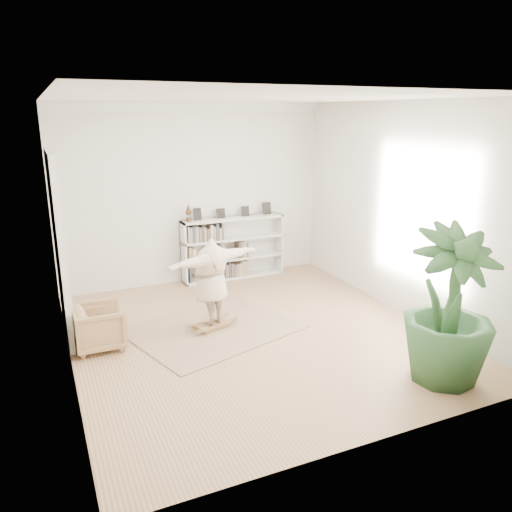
{
  "coord_description": "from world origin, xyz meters",
  "views": [
    {
      "loc": [
        -2.96,
        -6.67,
        3.38
      ],
      "look_at": [
        0.2,
        0.4,
        1.17
      ],
      "focal_mm": 35.0,
      "sensor_mm": 36.0,
      "label": 1
    }
  ],
  "objects_px": {
    "person": "(211,279)",
    "rocker_board": "(212,325)",
    "armchair": "(100,327)",
    "houseplant": "(449,306)",
    "bookshelf": "(233,249)"
  },
  "relations": [
    {
      "from": "person",
      "to": "rocker_board",
      "type": "bearing_deg",
      "value": -106.83
    },
    {
      "from": "armchair",
      "to": "houseplant",
      "type": "bearing_deg",
      "value": -125.72
    },
    {
      "from": "bookshelf",
      "to": "rocker_board",
      "type": "height_order",
      "value": "bookshelf"
    },
    {
      "from": "armchair",
      "to": "person",
      "type": "relative_size",
      "value": 0.41
    },
    {
      "from": "person",
      "to": "houseplant",
      "type": "height_order",
      "value": "houseplant"
    },
    {
      "from": "houseplant",
      "to": "rocker_board",
      "type": "bearing_deg",
      "value": 129.22
    },
    {
      "from": "bookshelf",
      "to": "rocker_board",
      "type": "distance_m",
      "value": 2.74
    },
    {
      "from": "rocker_board",
      "to": "houseplant",
      "type": "height_order",
      "value": "houseplant"
    },
    {
      "from": "bookshelf",
      "to": "person",
      "type": "height_order",
      "value": "bookshelf"
    },
    {
      "from": "armchair",
      "to": "rocker_board",
      "type": "height_order",
      "value": "armchair"
    },
    {
      "from": "person",
      "to": "armchair",
      "type": "bearing_deg",
      "value": -18.48
    },
    {
      "from": "person",
      "to": "houseplant",
      "type": "relative_size",
      "value": 0.85
    },
    {
      "from": "rocker_board",
      "to": "bookshelf",
      "type": "bearing_deg",
      "value": 44.35
    },
    {
      "from": "bookshelf",
      "to": "rocker_board",
      "type": "relative_size",
      "value": 3.54
    },
    {
      "from": "armchair",
      "to": "rocker_board",
      "type": "distance_m",
      "value": 1.77
    }
  ]
}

